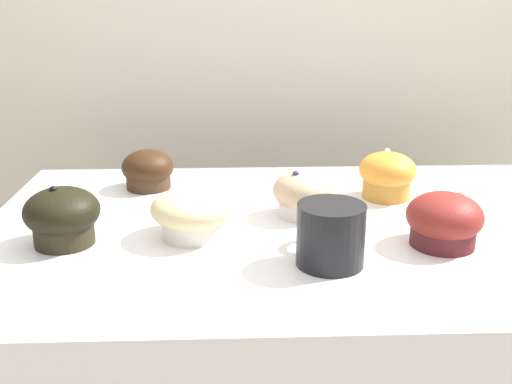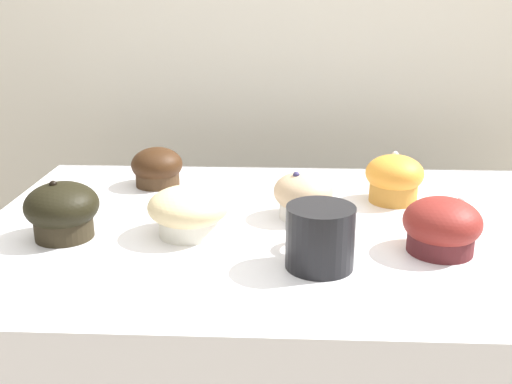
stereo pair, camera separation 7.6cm
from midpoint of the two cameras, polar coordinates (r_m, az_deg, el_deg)
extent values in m
cube|color=beige|center=(1.51, 0.52, 4.56)|extent=(3.20, 0.10, 1.80)
cylinder|color=silver|center=(0.96, 2.05, -1.08)|extent=(0.07, 0.07, 0.04)
ellipsoid|color=tan|center=(0.95, 2.07, 0.14)|extent=(0.09, 0.09, 0.06)
sphere|color=navy|center=(0.94, 1.51, 1.70)|extent=(0.01, 0.01, 0.01)
cylinder|color=#402C1A|center=(1.12, -12.14, 1.34)|extent=(0.08, 0.08, 0.04)
ellipsoid|color=#351E0E|center=(1.12, -12.21, 2.32)|extent=(0.09, 0.09, 0.06)
cylinder|color=#2B2417|center=(0.91, -20.17, -3.22)|extent=(0.09, 0.09, 0.05)
ellipsoid|color=black|center=(0.90, -20.34, -1.74)|extent=(0.11, 0.11, 0.07)
sphere|color=black|center=(0.89, -21.11, 0.17)|extent=(0.01, 0.01, 0.01)
cylinder|color=#531E21|center=(0.88, 15.05, -3.61)|extent=(0.09, 0.09, 0.04)
ellipsoid|color=maroon|center=(0.87, 15.17, -2.26)|extent=(0.11, 0.11, 0.07)
sphere|color=white|center=(0.89, 16.69, -0.24)|extent=(0.01, 0.01, 0.01)
cylinder|color=#C58534|center=(1.06, 10.33, 0.74)|extent=(0.08, 0.08, 0.05)
ellipsoid|color=orange|center=(1.05, 10.41, 2.05)|extent=(0.10, 0.10, 0.06)
sphere|color=white|center=(1.07, 10.41, 3.82)|extent=(0.01, 0.01, 0.01)
cylinder|color=white|center=(0.89, -8.53, -2.91)|extent=(0.09, 0.09, 0.04)
ellipsoid|color=beige|center=(0.88, -8.60, -1.57)|extent=(0.12, 0.12, 0.06)
cylinder|color=black|center=(0.79, 4.38, -4.14)|extent=(0.09, 0.09, 0.08)
torus|color=black|center=(0.85, 3.81, -2.17)|extent=(0.01, 0.05, 0.05)
cylinder|color=black|center=(0.77, 4.45, -1.54)|extent=(0.08, 0.08, 0.01)
camera|label=1|loc=(0.04, -92.32, -0.78)|focal=42.00mm
camera|label=2|loc=(0.04, 87.68, 0.78)|focal=42.00mm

